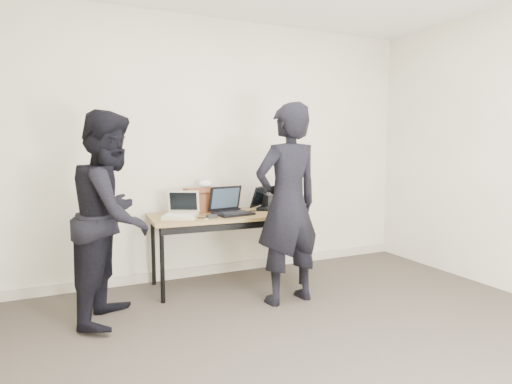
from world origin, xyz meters
TOP-DOWN VIEW (x-y plane):
  - room at (0.00, 0.00)m, footprint 4.60×4.60m
  - desk at (-0.11, 1.82)m, footprint 1.53×0.72m
  - laptop_beige at (-0.58, 1.81)m, footprint 0.40×0.40m
  - laptop_center at (-0.08, 1.81)m, footprint 0.39×0.38m
  - laptop_right at (0.40, 1.96)m, footprint 0.45×0.45m
  - leather_satchel at (-0.29, 2.05)m, footprint 0.37×0.19m
  - tissue at (-0.26, 2.06)m, footprint 0.14×0.11m
  - equipment_box at (0.52, 2.02)m, footprint 0.27×0.23m
  - power_brick at (-0.33, 1.66)m, footprint 0.10×0.07m
  - cables at (-0.06, 1.83)m, footprint 1.14×0.51m
  - person_typist at (0.21, 1.18)m, footprint 0.68×0.49m
  - person_observer at (-1.23, 1.45)m, footprint 0.90×1.00m
  - baseboard at (0.00, 2.23)m, footprint 4.50×0.03m

SIDE VIEW (x-z plane):
  - baseboard at x=0.00m, z-range 0.00..0.10m
  - desk at x=-0.11m, z-range 0.30..1.02m
  - cables at x=-0.06m, z-range 0.72..0.73m
  - power_brick at x=-0.33m, z-range 0.72..0.75m
  - laptop_beige at x=-0.58m, z-range 0.65..0.89m
  - laptop_right at x=0.40m, z-range 0.65..0.90m
  - laptop_center at x=-0.08m, z-range 0.65..0.91m
  - equipment_box at x=0.52m, z-range 0.72..0.87m
  - person_observer at x=-1.23m, z-range 0.00..1.67m
  - leather_satchel at x=-0.29m, z-range 0.72..0.97m
  - person_typist at x=0.21m, z-range 0.00..1.76m
  - tissue at x=-0.26m, z-range 0.97..1.04m
  - room at x=0.00m, z-range -0.05..2.75m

